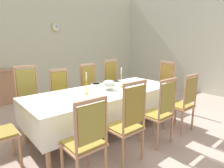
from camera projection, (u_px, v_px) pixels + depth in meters
The scene contains 22 objects.
ground at pixel (106, 130), 3.67m from camera, with size 8.15×6.72×0.04m, color #B89E91.
back_wall at pixel (36, 39), 5.82m from camera, with size 8.15×0.08×3.45m, color beige.
right_wall at pixel (209, 39), 5.90m from camera, with size 0.08×6.72×3.45m, color beige.
dining_table at pixel (105, 94), 3.51m from camera, with size 2.81×1.11×0.76m.
tablecloth at pixel (105, 97), 3.52m from camera, with size 2.83×1.13×0.44m.
chair_south_a at pixel (86, 140), 2.16m from camera, with size 0.44×0.42×1.07m.
chair_north_a at pixel (30, 98), 3.59m from camera, with size 0.44×0.42×1.21m.
chair_south_b at pixel (127, 122), 2.57m from camera, with size 0.44×0.42×1.16m.
chair_north_b at pixel (62, 94), 4.01m from camera, with size 0.44×0.42×1.08m.
chair_south_c at pixel (160, 111), 3.04m from camera, with size 0.44×0.42×1.10m.
chair_north_c at pixel (91, 88), 4.47m from camera, with size 0.44×0.42×1.14m.
chair_south_d at pixel (183, 102), 3.49m from camera, with size 0.44×0.42×1.09m.
chair_north_d at pixel (114, 83), 4.91m from camera, with size 0.44×0.42×1.19m.
chair_head_east at pixel (163, 86), 4.68m from camera, with size 0.42×0.44×1.18m.
soup_tureen at pixel (109, 85), 3.53m from camera, with size 0.24×0.24×0.20m.
candlestick_west at pixel (87, 85), 3.21m from camera, with size 0.07×0.07×0.38m.
candlestick_east at pixel (121, 79), 3.71m from camera, with size 0.07×0.07×0.39m.
bowl_near_left at pixel (116, 82), 4.19m from camera, with size 0.17×0.17×0.03m.
bowl_near_right at pixel (96, 84), 3.89m from camera, with size 0.19×0.19×0.04m.
spoon_primary at pixel (119, 81), 4.29m from camera, with size 0.03×0.18×0.01m.
spoon_secondary at pixel (100, 84), 3.99m from camera, with size 0.04×0.18×0.01m.
mounted_clock at pixel (56, 27), 6.09m from camera, with size 0.28×0.06×0.28m.
Camera 1 is at (-2.10, -2.66, 1.64)m, focal length 30.70 mm.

